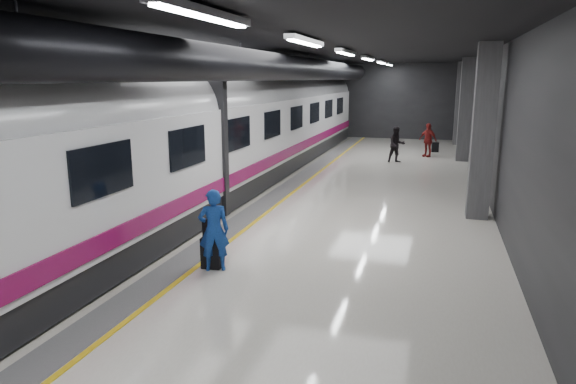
% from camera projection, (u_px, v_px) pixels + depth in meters
% --- Properties ---
extents(ground, '(40.00, 40.00, 0.00)m').
position_uv_depth(ground, '(291.00, 224.00, 13.02)').
color(ground, silver).
rests_on(ground, ground).
extents(platform_hall, '(10.02, 40.02, 4.51)m').
position_uv_depth(platform_hall, '(291.00, 81.00, 13.22)').
color(platform_hall, black).
rests_on(platform_hall, ground).
extents(train, '(3.05, 38.00, 4.05)m').
position_uv_depth(train, '(173.00, 138.00, 13.45)').
color(train, black).
rests_on(train, ground).
extents(traveler_main, '(0.69, 0.59, 1.59)m').
position_uv_depth(traveler_main, '(214.00, 230.00, 9.74)').
color(traveler_main, '#1742B1').
rests_on(traveler_main, ground).
extents(suitcase_main, '(0.40, 0.27, 0.61)m').
position_uv_depth(suitcase_main, '(212.00, 253.00, 9.95)').
color(suitcase_main, black).
rests_on(suitcase_main, ground).
extents(shoulder_bag, '(0.30, 0.18, 0.38)m').
position_uv_depth(shoulder_bag, '(211.00, 229.00, 9.80)').
color(shoulder_bag, black).
rests_on(shoulder_bag, suitcase_main).
extents(traveler_far_a, '(0.94, 0.85, 1.57)m').
position_uv_depth(traveler_far_a, '(397.00, 145.00, 22.37)').
color(traveler_far_a, black).
rests_on(traveler_far_a, ground).
extents(traveler_far_b, '(0.98, 0.82, 1.57)m').
position_uv_depth(traveler_far_b, '(428.00, 140.00, 24.02)').
color(traveler_far_b, maroon).
rests_on(traveler_far_b, ground).
extents(suitcase_far, '(0.36, 0.26, 0.48)m').
position_uv_depth(suitcase_far, '(435.00, 147.00, 25.63)').
color(suitcase_far, black).
rests_on(suitcase_far, ground).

